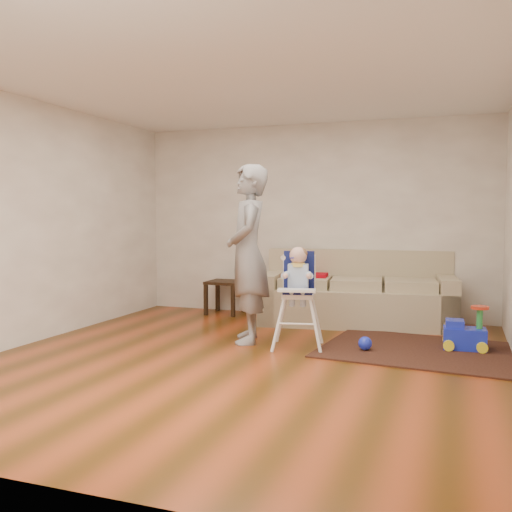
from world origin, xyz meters
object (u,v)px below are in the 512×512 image
(sofa, at_px, (357,288))
(toy_ball, at_px, (365,343))
(side_table, at_px, (225,297))
(high_chair, at_px, (298,299))
(ride_on_toy, at_px, (465,327))
(adult, at_px, (248,254))

(sofa, height_order, toy_ball, sofa)
(side_table, distance_m, high_chair, 2.34)
(ride_on_toy, xyz_separation_m, high_chair, (-1.69, -0.46, 0.28))
(side_table, xyz_separation_m, ride_on_toy, (3.25, -1.25, 0.01))
(sofa, distance_m, side_table, 1.95)
(toy_ball, bearing_deg, side_table, 143.89)
(toy_ball, bearing_deg, adult, 178.46)
(high_chair, bearing_deg, toy_ball, -7.82)
(side_table, bearing_deg, sofa, -4.50)
(side_table, height_order, adult, adult)
(sofa, relative_size, toy_ball, 18.04)
(sofa, relative_size, adult, 1.30)
(high_chair, height_order, adult, adult)
(adult, bearing_deg, high_chair, 60.58)
(high_chair, relative_size, adult, 0.55)
(sofa, distance_m, adult, 1.84)
(toy_ball, relative_size, adult, 0.07)
(side_table, relative_size, adult, 0.24)
(toy_ball, bearing_deg, sofa, 103.04)
(side_table, relative_size, high_chair, 0.44)
(ride_on_toy, xyz_separation_m, toy_ball, (-0.97, -0.41, -0.16))
(sofa, xyz_separation_m, side_table, (-1.93, 0.15, -0.24))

